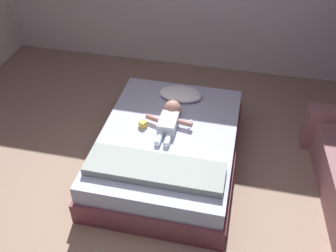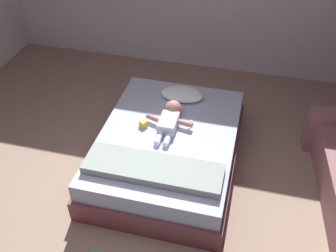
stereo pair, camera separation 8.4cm
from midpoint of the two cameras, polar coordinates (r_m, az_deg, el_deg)
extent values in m
plane|color=gray|center=(3.98, -4.04, -12.89)|extent=(8.00, 8.00, 0.00)
cube|color=brown|center=(4.34, -0.55, -4.43)|extent=(1.47, 1.98, 0.26)
cube|color=#B0B9D8|center=(4.19, -0.57, -2.15)|extent=(1.41, 1.90, 0.21)
ellipsoid|color=white|center=(4.57, 1.33, 4.72)|extent=(0.50, 0.29, 0.13)
cube|color=silver|center=(4.14, -0.56, 0.39)|extent=(0.19, 0.29, 0.12)
sphere|color=tan|center=(4.30, 0.10, 2.57)|extent=(0.19, 0.19, 0.19)
cylinder|color=tan|center=(4.21, -2.70, 1.08)|extent=(0.18, 0.10, 0.06)
cylinder|color=tan|center=(4.15, 1.87, 0.44)|extent=(0.18, 0.08, 0.06)
cylinder|color=silver|center=(4.01, -1.92, -1.82)|extent=(0.06, 0.18, 0.06)
cylinder|color=silver|center=(3.99, -0.63, -2.02)|extent=(0.06, 0.18, 0.06)
cube|color=#2989EA|center=(4.21, 2.66, 0.15)|extent=(0.02, 0.13, 0.01)
cube|color=white|center=(4.26, 2.85, 0.80)|extent=(0.01, 0.02, 0.01)
cube|color=#94A39D|center=(3.68, -2.62, -6.36)|extent=(1.32, 0.38, 0.08)
cube|color=gold|center=(4.19, -4.27, 0.29)|extent=(0.10, 0.10, 0.07)
camera|label=1|loc=(0.04, -90.59, -0.50)|focal=41.51mm
camera|label=2|loc=(0.04, 89.41, 0.50)|focal=41.51mm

